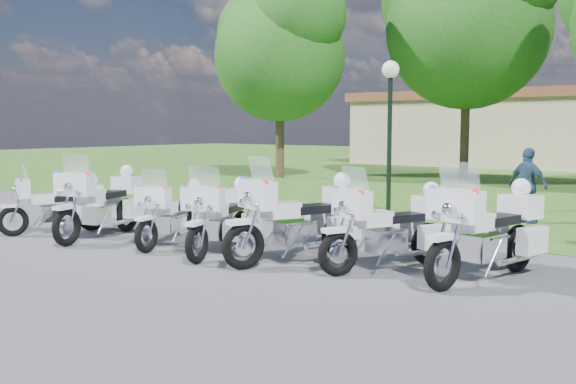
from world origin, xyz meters
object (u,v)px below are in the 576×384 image
Objects in this scene: lamp_post at (390,97)px; bystander_c at (528,186)px; motorcycle_1 at (103,201)px; motorcycle_5 at (393,226)px; motorcycle_2 at (175,212)px; motorcycle_3 at (224,216)px; motorcycle_6 at (489,230)px; motorcycle_0 at (59,204)px; motorcycle_4 at (302,217)px.

bystander_c is at bearing -0.61° from lamp_post.
motorcycle_1 is 5.96m from motorcycle_5.
motorcycle_2 is 4.22m from motorcycle_5.
motorcycle_5 is (2.92, 0.64, 0.02)m from motorcycle_3.
motorcycle_6 is at bearing 173.89° from motorcycle_1.
motorcycle_5 reaches higher than motorcycle_3.
bystander_c is at bearing -137.00° from motorcycle_2.
lamp_post reaches higher than motorcycle_2.
motorcycle_3 is at bearing 36.26° from motorcycle_5.
motorcycle_5 is 0.88× the size of motorcycle_6.
motorcycle_1 reaches higher than motorcycle_5.
lamp_post reaches higher than motorcycle_1.
motorcycle_1 reaches higher than motorcycle_0.
lamp_post is at bearing -125.37° from motorcycle_1.
motorcycle_1 is at bearing -2.82° from motorcycle_2.
bystander_c reaches higher than motorcycle_1.
motorcycle_6 is at bearing 174.75° from motorcycle_3.
motorcycle_4 is 1.45× the size of bystander_c.
motorcycle_2 is at bearing -145.08° from motorcycle_0.
motorcycle_3 is 2.99m from motorcycle_5.
motorcycle_5 is (1.42, 0.41, -0.05)m from motorcycle_4.
motorcycle_3 reaches higher than motorcycle_0.
motorcycle_4 reaches higher than motorcycle_6.
motorcycle_3 is 7.31m from bystander_c.
motorcycle_6 is 5.86m from bystander_c.
motorcycle_5 is at bearing 109.39° from bystander_c.
motorcycle_4 is 2.90m from motorcycle_6.
motorcycle_4 reaches higher than motorcycle_0.
motorcycle_5 is 1.43m from motorcycle_6.
bystander_c is at bearing -146.55° from motorcycle_1.
lamp_post reaches higher than motorcycle_4.
motorcycle_0 reaches higher than motorcycle_2.
motorcycle_0 is 8.55m from motorcycle_6.
motorcycle_6 is (1.41, 0.23, 0.05)m from motorcycle_5.
motorcycle_5 is at bearing -146.72° from motorcycle_0.
motorcycle_1 is 1.00× the size of motorcycle_4.
motorcycle_6 is 1.48× the size of bystander_c.
motorcycle_5 is 5.97m from bystander_c.
motorcycle_6 is (2.83, 0.65, -0.01)m from motorcycle_4.
motorcycle_3 is 0.58× the size of lamp_post.
motorcycle_3 is 1.52m from motorcycle_4.
lamp_post reaches higher than motorcycle_5.
motorcycle_6 reaches higher than bystander_c.
motorcycle_4 is (4.47, 0.51, 0.02)m from motorcycle_1.
motorcycle_1 reaches higher than motorcycle_3.
motorcycle_0 is 0.90× the size of motorcycle_5.
motorcycle_1 is 1.17× the size of motorcycle_2.
bystander_c is (-1.22, 5.73, 0.13)m from motorcycle_6.
motorcycle_3 is at bearing 28.54° from motorcycle_4.
lamp_post is at bearing -93.34° from motorcycle_0.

